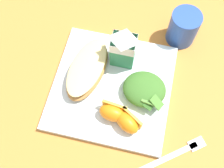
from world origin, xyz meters
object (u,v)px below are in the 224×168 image
object	(u,v)px
white_plate	(112,87)
cheesy_pizza_bread	(87,69)
green_salad_pile	(144,91)
milk_carton	(123,47)
orange_wedge_front	(112,112)
drinking_blue_cup	(183,28)
orange_wedge_middle	(128,122)
metal_fork	(173,155)

from	to	relation	value
white_plate	cheesy_pizza_bread	size ratio (longest dim) A/B	1.56
white_plate	green_salad_pile	bearing A→B (deg)	-3.33
milk_carton	orange_wedge_front	bearing A→B (deg)	-86.88
cheesy_pizza_bread	orange_wedge_front	distance (m)	0.12
green_salad_pile	drinking_blue_cup	distance (m)	0.20
white_plate	orange_wedge_front	world-z (taller)	orange_wedge_front
green_salad_pile	milk_carton	size ratio (longest dim) A/B	0.91
cheesy_pizza_bread	green_salad_pile	size ratio (longest dim) A/B	1.80
white_plate	orange_wedge_middle	xyz separation A→B (m)	(0.05, -0.09, 0.03)
orange_wedge_middle	green_salad_pile	bearing A→B (deg)	74.92
orange_wedge_front	metal_fork	world-z (taller)	orange_wedge_front
orange_wedge_front	drinking_blue_cup	xyz separation A→B (m)	(0.12, 0.26, 0.01)
cheesy_pizza_bread	drinking_blue_cup	bearing A→B (deg)	38.19
green_salad_pile	orange_wedge_front	bearing A→B (deg)	-131.37
orange_wedge_front	drinking_blue_cup	world-z (taller)	drinking_blue_cup
green_salad_pile	metal_fork	distance (m)	0.16
metal_fork	green_salad_pile	bearing A→B (deg)	126.96
metal_fork	drinking_blue_cup	xyz separation A→B (m)	(-0.03, 0.31, 0.04)
white_plate	milk_carton	size ratio (longest dim) A/B	2.55
orange_wedge_middle	cheesy_pizza_bread	bearing A→B (deg)	138.35
orange_wedge_front	orange_wedge_middle	size ratio (longest dim) A/B	0.91
orange_wedge_middle	milk_carton	bearing A→B (deg)	105.72
white_plate	orange_wedge_middle	size ratio (longest dim) A/B	4.00
white_plate	orange_wedge_middle	world-z (taller)	orange_wedge_middle
milk_carton	metal_fork	distance (m)	0.27
orange_wedge_middle	metal_fork	size ratio (longest dim) A/B	0.43
drinking_blue_cup	orange_wedge_middle	bearing A→B (deg)	-107.86
cheesy_pizza_bread	orange_wedge_middle	size ratio (longest dim) A/B	2.57
milk_carton	drinking_blue_cup	world-z (taller)	milk_carton
white_plate	orange_wedge_front	distance (m)	0.08
green_salad_pile	metal_fork	bearing A→B (deg)	-53.04
cheesy_pizza_bread	orange_wedge_middle	xyz separation A→B (m)	(0.12, -0.11, 0.00)
cheesy_pizza_bread	orange_wedge_front	world-z (taller)	orange_wedge_front
green_salad_pile	metal_fork	world-z (taller)	green_salad_pile
white_plate	metal_fork	size ratio (longest dim) A/B	1.74
cheesy_pizza_bread	green_salad_pile	bearing A→B (deg)	-10.24
drinking_blue_cup	green_salad_pile	bearing A→B (deg)	-109.04
orange_wedge_front	cheesy_pizza_bread	bearing A→B (deg)	131.75
metal_fork	cheesy_pizza_bread	bearing A→B (deg)	147.75
milk_carton	orange_wedge_front	size ratio (longest dim) A/B	1.73
white_plate	metal_fork	xyz separation A→B (m)	(0.17, -0.13, -0.01)
milk_carton	orange_wedge_middle	size ratio (longest dim) A/B	1.57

